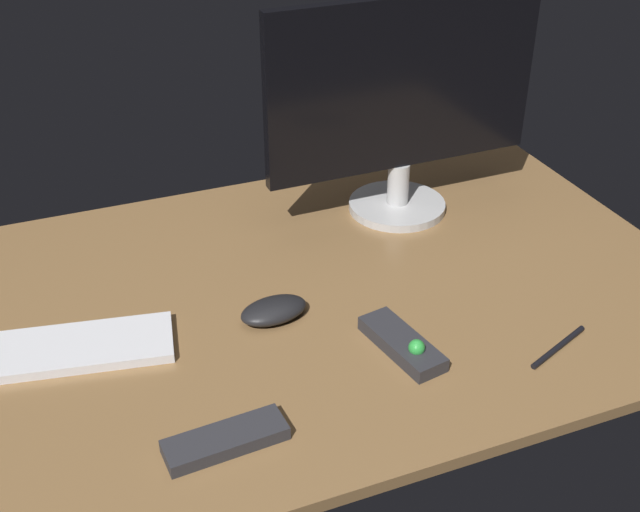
% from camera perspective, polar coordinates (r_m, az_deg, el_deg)
% --- Properties ---
extents(desk, '(1.40, 0.84, 0.02)m').
position_cam_1_polar(desk, '(1.35, -2.70, -3.29)').
color(desk, olive).
rests_on(desk, ground).
extents(monitor, '(0.53, 0.19, 0.41)m').
position_cam_1_polar(monitor, '(1.51, 5.84, 10.69)').
color(monitor, silver).
rests_on(monitor, desk).
extents(keyboard, '(0.36, 0.17, 0.02)m').
position_cam_1_polar(keyboard, '(1.28, -18.11, -6.32)').
color(keyboard, white).
rests_on(keyboard, desk).
extents(computer_mouse, '(0.12, 0.08, 0.03)m').
position_cam_1_polar(computer_mouse, '(1.29, -3.27, -3.83)').
color(computer_mouse, black).
rests_on(computer_mouse, desk).
extents(media_remote, '(0.08, 0.16, 0.04)m').
position_cam_1_polar(media_remote, '(1.23, 5.85, -6.16)').
color(media_remote, '#2D2D33').
rests_on(media_remote, desk).
extents(tv_remote, '(0.16, 0.06, 0.02)m').
position_cam_1_polar(tv_remote, '(1.08, -6.65, -12.71)').
color(tv_remote, '#2D2D33').
rests_on(tv_remote, desk).
extents(pen, '(0.13, 0.06, 0.01)m').
position_cam_1_polar(pen, '(1.28, 16.41, -6.14)').
color(pen, black).
rests_on(pen, desk).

